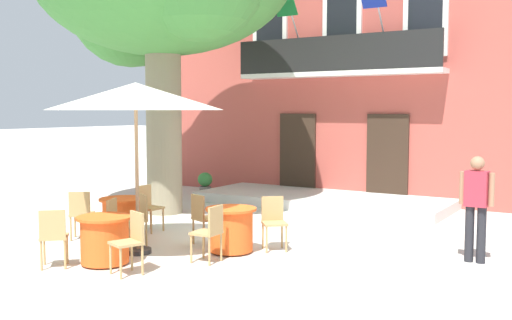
{
  "coord_description": "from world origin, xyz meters",
  "views": [
    {
      "loc": [
        6.18,
        -9.77,
        2.4
      ],
      "look_at": [
        -0.71,
        1.36,
        1.3
      ],
      "focal_mm": 41.8,
      "sensor_mm": 36.0,
      "label": 1
    }
  ],
  "objects_px": {
    "cafe_chair_front_1": "(131,238)",
    "pedestrian_mid_plaza": "(163,166)",
    "cafe_chair_middle_2": "(274,219)",
    "cafe_umbrella": "(136,97)",
    "cafe_chair_near_tree_0": "(148,205)",
    "cafe_table_middle": "(231,229)",
    "cafe_chair_near_tree_2": "(138,216)",
    "pedestrian_near_entrance": "(476,203)",
    "cafe_chair_middle_1": "(210,230)",
    "cafe_table_near_tree": "(123,218)",
    "cafe_chair_front_0": "(53,234)",
    "cafe_chair_near_tree_1": "(81,212)",
    "cafe_chair_front_2": "(118,222)",
    "ground_planter_left": "(205,183)",
    "cafe_table_front": "(105,240)",
    "cafe_chair_middle_0": "(203,216)"
  },
  "relations": [
    {
      "from": "cafe_chair_middle_2",
      "to": "pedestrian_mid_plaza",
      "type": "xyz_separation_m",
      "value": [
        -5.21,
        3.19,
        0.4
      ]
    },
    {
      "from": "cafe_chair_middle_0",
      "to": "cafe_chair_front_1",
      "type": "xyz_separation_m",
      "value": [
        0.23,
        -2.06,
        0.0
      ]
    },
    {
      "from": "cafe_chair_near_tree_0",
      "to": "cafe_chair_front_1",
      "type": "height_order",
      "value": "same"
    },
    {
      "from": "cafe_chair_front_0",
      "to": "cafe_umbrella",
      "type": "bearing_deg",
      "value": 73.17
    },
    {
      "from": "cafe_chair_front_1",
      "to": "pedestrian_near_entrance",
      "type": "bearing_deg",
      "value": 38.97
    },
    {
      "from": "cafe_table_near_tree",
      "to": "cafe_table_middle",
      "type": "relative_size",
      "value": 1.0
    },
    {
      "from": "cafe_chair_near_tree_1",
      "to": "cafe_table_middle",
      "type": "xyz_separation_m",
      "value": [
        2.91,
        0.65,
        -0.14
      ]
    },
    {
      "from": "cafe_chair_near_tree_1",
      "to": "cafe_chair_middle_0",
      "type": "height_order",
      "value": "same"
    },
    {
      "from": "cafe_table_front",
      "to": "cafe_chair_middle_1",
      "type": "bearing_deg",
      "value": 35.17
    },
    {
      "from": "cafe_table_near_tree",
      "to": "cafe_chair_middle_2",
      "type": "height_order",
      "value": "cafe_chair_middle_2"
    },
    {
      "from": "cafe_table_middle",
      "to": "pedestrian_mid_plaza",
      "type": "relative_size",
      "value": 0.53
    },
    {
      "from": "cafe_chair_middle_0",
      "to": "cafe_chair_middle_1",
      "type": "distance_m",
      "value": 1.26
    },
    {
      "from": "cafe_chair_near_tree_0",
      "to": "cafe_chair_middle_1",
      "type": "xyz_separation_m",
      "value": [
        2.51,
        -1.35,
        0.0
      ]
    },
    {
      "from": "cafe_chair_near_tree_1",
      "to": "cafe_chair_front_1",
      "type": "distance_m",
      "value": 2.7
    },
    {
      "from": "cafe_chair_near_tree_2",
      "to": "cafe_chair_front_1",
      "type": "distance_m",
      "value": 1.83
    },
    {
      "from": "cafe_chair_near_tree_2",
      "to": "cafe_chair_front_2",
      "type": "bearing_deg",
      "value": -83.05
    },
    {
      "from": "cafe_table_near_tree",
      "to": "cafe_chair_middle_2",
      "type": "xyz_separation_m",
      "value": [
        2.85,
        0.71,
        0.14
      ]
    },
    {
      "from": "cafe_table_near_tree",
      "to": "cafe_chair_middle_1",
      "type": "relative_size",
      "value": 0.95
    },
    {
      "from": "cafe_chair_middle_1",
      "to": "cafe_chair_middle_2",
      "type": "xyz_separation_m",
      "value": [
        0.4,
        1.3,
        0.0
      ]
    },
    {
      "from": "cafe_umbrella",
      "to": "cafe_chair_front_1",
      "type": "bearing_deg",
      "value": -51.5
    },
    {
      "from": "cafe_chair_middle_0",
      "to": "cafe_chair_front_0",
      "type": "relative_size",
      "value": 1.0
    },
    {
      "from": "cafe_chair_middle_0",
      "to": "cafe_table_near_tree",
      "type": "bearing_deg",
      "value": -168.16
    },
    {
      "from": "cafe_chair_front_0",
      "to": "pedestrian_near_entrance",
      "type": "height_order",
      "value": "pedestrian_near_entrance"
    },
    {
      "from": "cafe_chair_middle_1",
      "to": "cafe_chair_front_2",
      "type": "height_order",
      "value": "same"
    },
    {
      "from": "cafe_table_middle",
      "to": "pedestrian_near_entrance",
      "type": "bearing_deg",
      "value": 22.02
    },
    {
      "from": "cafe_chair_near_tree_2",
      "to": "pedestrian_near_entrance",
      "type": "height_order",
      "value": "pedestrian_near_entrance"
    },
    {
      "from": "cafe_chair_front_0",
      "to": "cafe_chair_front_1",
      "type": "xyz_separation_m",
      "value": [
        1.21,
        0.39,
        0.0
      ]
    },
    {
      "from": "cafe_chair_middle_0",
      "to": "pedestrian_mid_plaza",
      "type": "xyz_separation_m",
      "value": [
        -3.97,
        3.56,
        0.4
      ]
    },
    {
      "from": "cafe_chair_front_1",
      "to": "cafe_table_near_tree",
      "type": "bearing_deg",
      "value": 136.98
    },
    {
      "from": "pedestrian_near_entrance",
      "to": "cafe_chair_near_tree_0",
      "type": "bearing_deg",
      "value": -171.77
    },
    {
      "from": "cafe_chair_middle_2",
      "to": "cafe_chair_front_2",
      "type": "xyz_separation_m",
      "value": [
        -2.1,
        -1.59,
        0.0
      ]
    },
    {
      "from": "cafe_table_front",
      "to": "cafe_table_middle",
      "type": "bearing_deg",
      "value": 54.02
    },
    {
      "from": "cafe_umbrella",
      "to": "cafe_chair_middle_1",
      "type": "bearing_deg",
      "value": 5.36
    },
    {
      "from": "cafe_umbrella",
      "to": "pedestrian_mid_plaza",
      "type": "height_order",
      "value": "cafe_umbrella"
    },
    {
      "from": "cafe_chair_near_tree_1",
      "to": "cafe_chair_front_0",
      "type": "bearing_deg",
      "value": -53.42
    },
    {
      "from": "cafe_table_near_tree",
      "to": "cafe_chair_front_1",
      "type": "distance_m",
      "value": 2.53
    },
    {
      "from": "cafe_table_middle",
      "to": "pedestrian_mid_plaza",
      "type": "height_order",
      "value": "pedestrian_mid_plaza"
    },
    {
      "from": "cafe_chair_near_tree_2",
      "to": "cafe_table_middle",
      "type": "bearing_deg",
      "value": 15.78
    },
    {
      "from": "cafe_chair_near_tree_1",
      "to": "cafe_chair_middle_2",
      "type": "bearing_deg",
      "value": 19.48
    },
    {
      "from": "cafe_chair_front_2",
      "to": "cafe_table_near_tree",
      "type": "bearing_deg",
      "value": 130.52
    },
    {
      "from": "cafe_table_middle",
      "to": "pedestrian_mid_plaza",
      "type": "distance_m",
      "value": 6.04
    },
    {
      "from": "cafe_chair_front_0",
      "to": "cafe_chair_front_1",
      "type": "distance_m",
      "value": 1.28
    },
    {
      "from": "cafe_chair_near_tree_0",
      "to": "cafe_table_middle",
      "type": "height_order",
      "value": "cafe_chair_near_tree_0"
    },
    {
      "from": "cafe_chair_front_1",
      "to": "pedestrian_mid_plaza",
      "type": "xyz_separation_m",
      "value": [
        -4.21,
        5.62,
        0.4
      ]
    },
    {
      "from": "cafe_chair_front_1",
      "to": "cafe_chair_middle_2",
      "type": "bearing_deg",
      "value": 67.56
    },
    {
      "from": "cafe_table_middle",
      "to": "cafe_umbrella",
      "type": "distance_m",
      "value": 2.71
    },
    {
      "from": "ground_planter_left",
      "to": "pedestrian_near_entrance",
      "type": "bearing_deg",
      "value": -24.78
    },
    {
      "from": "cafe_chair_near_tree_1",
      "to": "pedestrian_mid_plaza",
      "type": "bearing_deg",
      "value": 112.22
    },
    {
      "from": "cafe_table_front",
      "to": "cafe_chair_front_2",
      "type": "bearing_deg",
      "value": 119.2
    },
    {
      "from": "cafe_chair_near_tree_2",
      "to": "cafe_chair_middle_1",
      "type": "height_order",
      "value": "same"
    }
  ]
}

